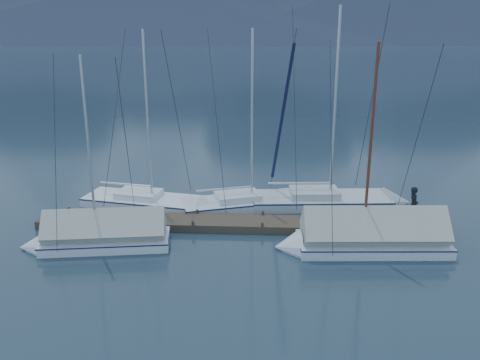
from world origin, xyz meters
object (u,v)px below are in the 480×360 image
(sailboat_open_left, at_px, (162,204))
(sailboat_covered_near, at_px, (360,239))
(sailboat_open_mid, at_px, (261,203))
(person, at_px, (413,205))
(sailboat_covered_far, at_px, (94,238))
(sailboat_open_right, at_px, (341,202))

(sailboat_open_left, height_order, sailboat_covered_near, sailboat_open_left)
(sailboat_open_left, relative_size, sailboat_open_mid, 1.00)
(sailboat_open_left, distance_m, sailboat_open_mid, 4.90)
(sailboat_open_left, distance_m, person, 11.75)
(sailboat_open_mid, distance_m, sailboat_covered_near, 6.29)
(sailboat_open_mid, distance_m, sailboat_covered_far, 8.45)
(sailboat_open_left, distance_m, sailboat_covered_near, 9.89)
(sailboat_covered_far, bearing_deg, sailboat_open_right, 27.32)
(sailboat_covered_far, bearing_deg, person, 10.49)
(sailboat_open_mid, relative_size, sailboat_open_right, 0.90)
(sailboat_open_mid, distance_m, person, 7.23)
(sailboat_open_left, height_order, sailboat_covered_far, sailboat_open_left)
(sailboat_open_mid, xyz_separation_m, person, (6.62, -2.74, 1.01))
(sailboat_open_right, relative_size, person, 6.27)
(sailboat_open_left, bearing_deg, sailboat_covered_near, -25.94)
(sailboat_open_mid, bearing_deg, sailboat_open_right, 4.24)
(sailboat_open_mid, xyz_separation_m, sailboat_covered_near, (4.01, -4.83, 0.28))
(sailboat_open_left, bearing_deg, sailboat_covered_far, -110.90)
(sailboat_open_left, bearing_deg, sailboat_open_right, 5.21)
(sailboat_open_mid, bearing_deg, person, -22.46)
(sailboat_open_left, bearing_deg, sailboat_open_mid, 5.99)
(sailboat_covered_near, xyz_separation_m, person, (2.61, 2.10, 0.72))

